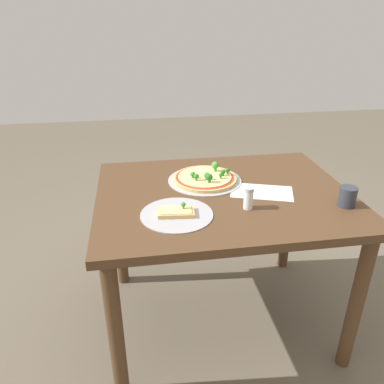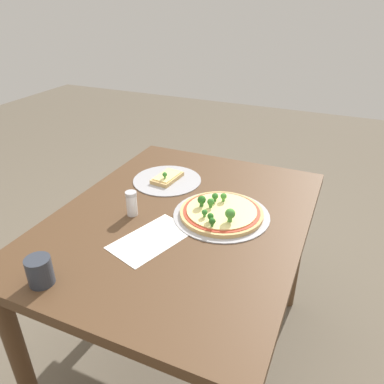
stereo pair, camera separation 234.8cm
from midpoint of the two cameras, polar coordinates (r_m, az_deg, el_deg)
ground_plane at (r=1.53m, az=35.86°, el=-51.45°), size 8.00×8.00×0.00m
dining_table at (r=0.99m, az=49.42°, el=-41.77°), size 1.09×0.85×0.71m
pizza_tray_whole at (r=0.99m, az=58.74°, el=-34.28°), size 0.34×0.34×0.07m
pizza_tray_slice at (r=0.94m, az=36.49°, el=-27.47°), size 0.28×0.28×0.05m
drinking_cup at (r=0.73m, az=59.56°, el=-72.35°), size 0.07×0.07×0.08m
condiment_shaker at (r=0.78m, az=42.94°, el=-42.75°), size 0.04×0.04×0.09m
paper_menu at (r=0.85m, az=56.75°, el=-48.60°), size 0.30×0.23×0.00m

